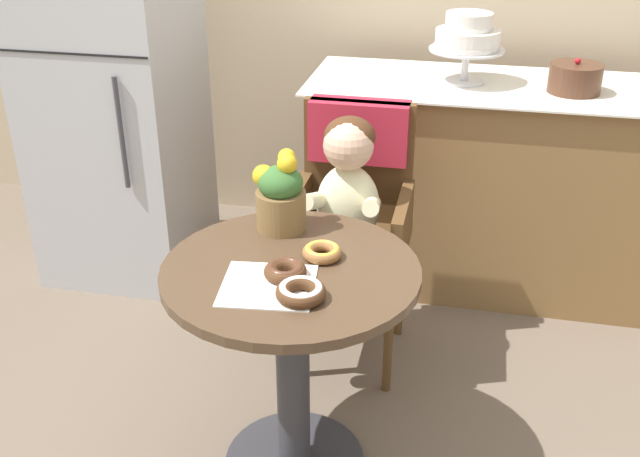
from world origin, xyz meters
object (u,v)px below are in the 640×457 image
(cafe_table, at_px, (292,331))
(wicker_chair, at_px, (354,193))
(flower_vase, at_px, (280,195))
(donut_mid, at_px, (322,252))
(donut_side, at_px, (301,291))
(refrigerator, at_px, (113,87))
(round_layer_cake, at_px, (575,78))
(seated_child, at_px, (346,201))
(tiered_cake_stand, at_px, (468,37))
(donut_front, at_px, (285,270))

(cafe_table, bearing_deg, wicker_chair, 85.49)
(wicker_chair, distance_m, flower_vase, 0.53)
(donut_mid, height_order, donut_side, donut_side)
(wicker_chair, height_order, refrigerator, refrigerator)
(donut_side, bearing_deg, round_layer_cake, 61.71)
(flower_vase, xyz_separation_m, round_layer_cake, (0.91, 1.03, 0.13))
(cafe_table, height_order, seated_child, seated_child)
(cafe_table, xyz_separation_m, flower_vase, (-0.09, 0.23, 0.32))
(cafe_table, bearing_deg, flower_vase, 111.16)
(donut_mid, xyz_separation_m, tiered_cake_stand, (0.33, 1.23, 0.34))
(seated_child, bearing_deg, flower_vase, -114.07)
(seated_child, height_order, flower_vase, flower_vase)
(wicker_chair, height_order, seated_child, seated_child)
(round_layer_cake, bearing_deg, tiered_cake_stand, 173.56)
(cafe_table, relative_size, refrigerator, 0.42)
(round_layer_cake, height_order, refrigerator, refrigerator)
(donut_side, xyz_separation_m, refrigerator, (-1.12, 1.25, 0.11))
(cafe_table, bearing_deg, donut_mid, 44.13)
(donut_side, bearing_deg, flower_vase, 112.03)
(seated_child, bearing_deg, donut_side, -89.18)
(tiered_cake_stand, xyz_separation_m, refrigerator, (-1.45, -0.20, -0.23))
(seated_child, xyz_separation_m, donut_mid, (0.02, -0.47, 0.06))
(donut_front, bearing_deg, flower_vase, 107.16)
(round_layer_cake, bearing_deg, donut_side, -118.29)
(donut_front, relative_size, round_layer_cake, 0.57)
(flower_vase, xyz_separation_m, refrigerator, (-0.96, 0.87, 0.02))
(cafe_table, bearing_deg, refrigerator, 133.67)
(donut_side, height_order, refrigerator, refrigerator)
(donut_front, distance_m, round_layer_cake, 1.56)
(donut_mid, relative_size, round_layer_cake, 0.56)
(donut_side, height_order, round_layer_cake, round_layer_cake)
(donut_mid, xyz_separation_m, refrigerator, (-1.12, 1.03, 0.11))
(wicker_chair, distance_m, tiered_cake_stand, 0.82)
(donut_front, xyz_separation_m, donut_side, (0.07, -0.09, 0.00))
(seated_child, distance_m, flower_vase, 0.38)
(donut_side, distance_m, round_layer_cake, 1.61)
(tiered_cake_stand, bearing_deg, donut_front, -106.35)
(seated_child, xyz_separation_m, donut_front, (-0.06, -0.60, 0.06))
(cafe_table, height_order, donut_front, donut_front)
(donut_front, height_order, refrigerator, refrigerator)
(wicker_chair, xyz_separation_m, tiered_cake_stand, (0.34, 0.60, 0.44))
(donut_front, relative_size, flower_vase, 0.48)
(cafe_table, distance_m, wicker_chair, 0.71)
(donut_mid, xyz_separation_m, round_layer_cake, (0.75, 1.18, 0.22))
(wicker_chair, height_order, flower_vase, flower_vase)
(cafe_table, distance_m, round_layer_cake, 1.56)
(tiered_cake_stand, xyz_separation_m, round_layer_cake, (0.42, -0.05, -0.13))
(tiered_cake_stand, distance_m, round_layer_cake, 0.44)
(donut_mid, bearing_deg, round_layer_cake, 57.68)
(seated_child, distance_m, donut_front, 0.61)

